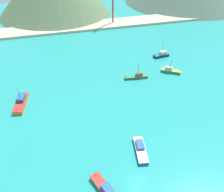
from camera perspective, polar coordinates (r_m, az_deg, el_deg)
ground at (r=85.21m, az=-1.46°, el=-2.81°), size 260.00×280.00×0.50m
fishing_boat_0 at (r=118.98m, az=11.08°, el=9.11°), size 7.39×3.35×6.82m
fishing_boat_1 at (r=62.31m, az=-1.21°, el=-20.49°), size 5.93×10.73×2.46m
fishing_boat_2 at (r=91.31m, az=-19.78°, el=-1.29°), size 5.25×11.62×6.60m
fishing_boat_4 at (r=106.82m, az=13.00°, el=5.59°), size 7.79×6.09×5.30m
fishing_boat_5 at (r=70.88m, az=6.43°, el=-11.81°), size 4.29×9.87×2.08m
fishing_boat_7 at (r=100.79m, az=5.60°, el=4.41°), size 9.33×2.81×6.09m
beach_strip at (r=151.38m, az=-8.79°, el=15.02°), size 247.00×14.45×1.20m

